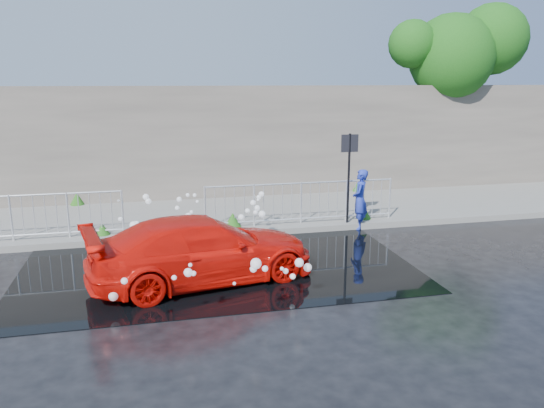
% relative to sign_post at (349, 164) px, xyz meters
% --- Properties ---
extents(ground, '(90.00, 90.00, 0.00)m').
position_rel_sign_post_xyz_m(ground, '(-4.20, -3.10, -1.72)').
color(ground, black).
rests_on(ground, ground).
extents(pavement, '(30.00, 4.00, 0.15)m').
position_rel_sign_post_xyz_m(pavement, '(-4.20, 1.90, -1.65)').
color(pavement, slate).
rests_on(pavement, ground).
extents(curb, '(30.00, 0.25, 0.16)m').
position_rel_sign_post_xyz_m(curb, '(-4.20, -0.10, -1.64)').
color(curb, slate).
rests_on(curb, ground).
extents(retaining_wall, '(30.00, 0.60, 3.50)m').
position_rel_sign_post_xyz_m(retaining_wall, '(-4.20, 4.10, 0.18)').
color(retaining_wall, '#544E46').
rests_on(retaining_wall, pavement).
extents(puddle, '(8.00, 5.00, 0.01)m').
position_rel_sign_post_xyz_m(puddle, '(-3.70, -2.10, -1.72)').
color(puddle, black).
rests_on(puddle, ground).
extents(sign_post, '(0.45, 0.06, 2.50)m').
position_rel_sign_post_xyz_m(sign_post, '(0.00, 0.00, 0.00)').
color(sign_post, black).
rests_on(sign_post, ground).
extents(tree, '(5.03, 2.92, 6.42)m').
position_rel_sign_post_xyz_m(tree, '(5.66, 4.31, 3.08)').
color(tree, '#332114').
rests_on(tree, ground).
extents(railing_left, '(5.05, 0.05, 1.10)m').
position_rel_sign_post_xyz_m(railing_left, '(-8.20, 0.25, -0.99)').
color(railing_left, silver).
rests_on(railing_left, pavement).
extents(railing_right, '(5.05, 0.05, 1.10)m').
position_rel_sign_post_xyz_m(railing_right, '(-1.20, 0.25, -0.99)').
color(railing_right, silver).
rests_on(railing_right, pavement).
extents(weeds, '(12.17, 3.93, 0.37)m').
position_rel_sign_post_xyz_m(weeds, '(-4.32, 1.42, -1.41)').
color(weeds, '#184412').
rests_on(weeds, pavement).
extents(water_spray, '(3.60, 5.66, 0.96)m').
position_rel_sign_post_xyz_m(water_spray, '(-3.83, -1.93, -1.00)').
color(water_spray, white).
rests_on(water_spray, ground).
extents(red_car, '(4.65, 2.67, 1.27)m').
position_rel_sign_post_xyz_m(red_car, '(-4.08, -2.91, -1.09)').
color(red_car, red).
rests_on(red_car, ground).
extents(person, '(0.61, 0.69, 1.58)m').
position_rel_sign_post_xyz_m(person, '(0.30, -0.10, -0.93)').
color(person, '#2030A2').
rests_on(person, ground).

